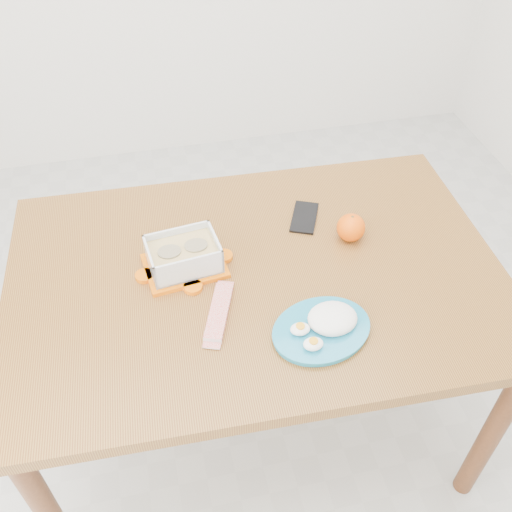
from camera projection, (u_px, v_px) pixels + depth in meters
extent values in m
plane|color=#B7B7B2|center=(245.00, 395.00, 2.17)|extent=(3.50, 3.50, 0.00)
cube|color=brown|center=(256.00, 276.00, 1.61)|extent=(1.41, 0.97, 0.04)
cylinder|color=#5B3116|center=(492.00, 432.00, 1.67)|extent=(0.06, 0.06, 0.71)
cylinder|color=#5B3116|center=(65.00, 294.00, 2.06)|extent=(0.06, 0.06, 0.71)
cylinder|color=#5B3116|center=(394.00, 249.00, 2.23)|extent=(0.06, 0.06, 0.71)
cube|color=orange|center=(185.00, 266.00, 1.60)|extent=(0.24, 0.19, 0.01)
cube|color=silver|center=(183.00, 254.00, 1.57)|extent=(0.21, 0.16, 0.08)
cube|color=tan|center=(184.00, 256.00, 1.57)|extent=(0.19, 0.15, 0.05)
cylinder|color=#92805F|center=(170.00, 254.00, 1.55)|extent=(0.07, 0.07, 0.02)
cylinder|color=#92805F|center=(196.00, 248.00, 1.57)|extent=(0.07, 0.07, 0.02)
sphere|color=#FF5705|center=(351.00, 228.00, 1.66)|extent=(0.08, 0.08, 0.08)
cylinder|color=teal|center=(321.00, 330.00, 1.43)|extent=(0.31, 0.31, 0.02)
ellipsoid|color=white|center=(333.00, 315.00, 1.42)|extent=(0.15, 0.14, 0.05)
ellipsoid|color=white|center=(300.00, 329.00, 1.41)|extent=(0.06, 0.05, 0.02)
ellipsoid|color=white|center=(313.00, 344.00, 1.38)|extent=(0.06, 0.05, 0.02)
cube|color=red|center=(219.00, 312.00, 1.47)|extent=(0.11, 0.19, 0.02)
cube|color=black|center=(304.00, 217.00, 1.75)|extent=(0.13, 0.16, 0.01)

